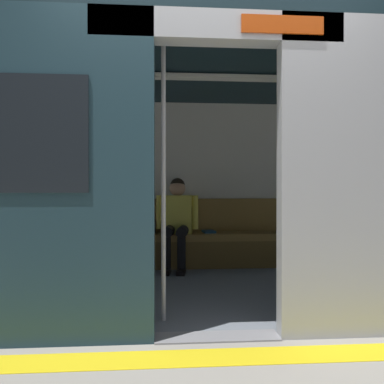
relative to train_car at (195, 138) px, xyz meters
name	(u,v)px	position (x,y,z in m)	size (l,w,h in m)	color
ground_plane	(217,338)	(-0.05, 1.24, -1.55)	(60.00, 60.00, 0.00)	gray
platform_edge_strip	(224,357)	(-0.05, 1.54, -1.54)	(8.00, 0.24, 0.01)	yellow
train_car	(195,138)	(0.00, 0.00, 0.00)	(6.40, 2.85, 2.34)	#ADAFB5
bench_seat	(192,241)	(-0.05, -1.10, -1.21)	(2.55, 0.44, 0.44)	olive
person_seated	(177,217)	(0.16, -1.05, -0.88)	(0.55, 0.71, 1.17)	#D8CC4C
handbag	(146,227)	(0.56, -1.17, -1.02)	(0.26, 0.15, 0.17)	black
book	(209,232)	(-0.28, -1.16, -1.09)	(0.15, 0.22, 0.03)	#26598C
grab_pole_door	(163,179)	(0.32, 0.88, -0.45)	(0.04, 0.04, 2.20)	silver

